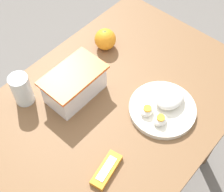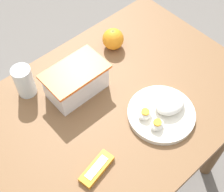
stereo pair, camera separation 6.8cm
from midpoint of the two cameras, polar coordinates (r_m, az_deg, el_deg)
ground_plane at (r=1.72m, az=-0.47°, el=-15.23°), size 10.00×10.00×0.00m
table at (r=1.17m, az=-0.66°, el=-4.85°), size 0.93×0.67×0.76m
food_container at (r=1.03m, az=-8.72°, el=1.79°), size 0.21×0.13×0.11m
orange_fruit at (r=1.17m, az=-2.95°, el=10.26°), size 0.08×0.08×0.08m
rice_plate at (r=1.01m, az=7.57°, el=-1.91°), size 0.22×0.22×0.06m
candy_bar at (r=0.92m, az=-3.22°, el=-13.45°), size 0.12×0.06×0.02m
drinking_glass at (r=1.05m, az=-17.99°, el=1.07°), size 0.06×0.06×0.11m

